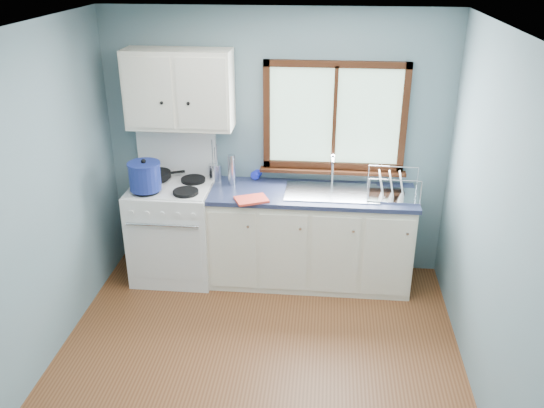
# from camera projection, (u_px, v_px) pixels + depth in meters

# --- Properties ---
(floor) EXTENTS (3.20, 3.60, 0.02)m
(floor) POSITION_uv_depth(u_px,v_px,m) (253.00, 382.00, 4.29)
(floor) COLOR brown
(floor) RESTS_ON ground
(ceiling) EXTENTS (3.20, 3.60, 0.02)m
(ceiling) POSITION_uv_depth(u_px,v_px,m) (248.00, 34.00, 3.25)
(ceiling) COLOR white
(ceiling) RESTS_ON wall_back
(wall_back) EXTENTS (3.20, 0.02, 2.50)m
(wall_back) POSITION_uv_depth(u_px,v_px,m) (276.00, 145.00, 5.41)
(wall_back) COLOR slate
(wall_back) RESTS_ON ground
(wall_left) EXTENTS (0.02, 3.60, 2.50)m
(wall_left) POSITION_uv_depth(u_px,v_px,m) (17.00, 221.00, 3.92)
(wall_left) COLOR slate
(wall_left) RESTS_ON ground
(wall_right) EXTENTS (0.02, 3.60, 2.50)m
(wall_right) POSITION_uv_depth(u_px,v_px,m) (504.00, 243.00, 3.63)
(wall_right) COLOR slate
(wall_right) RESTS_ON ground
(gas_range) EXTENTS (0.76, 0.69, 1.36)m
(gas_range) POSITION_uv_depth(u_px,v_px,m) (174.00, 228.00, 5.50)
(gas_range) COLOR white
(gas_range) RESTS_ON floor
(base_cabinets) EXTENTS (1.85, 0.60, 0.88)m
(base_cabinets) POSITION_uv_depth(u_px,v_px,m) (310.00, 241.00, 5.44)
(base_cabinets) COLOR #EEE7CF
(base_cabinets) RESTS_ON floor
(countertop) EXTENTS (1.89, 0.64, 0.04)m
(countertop) POSITION_uv_depth(u_px,v_px,m) (312.00, 194.00, 5.23)
(countertop) COLOR #1E2542
(countertop) RESTS_ON base_cabinets
(sink) EXTENTS (0.84, 0.46, 0.44)m
(sink) POSITION_uv_depth(u_px,v_px,m) (331.00, 199.00, 5.24)
(sink) COLOR silver
(sink) RESTS_ON countertop
(window) EXTENTS (1.36, 0.10, 1.03)m
(window) POSITION_uv_depth(u_px,v_px,m) (334.00, 125.00, 5.24)
(window) COLOR #9EC6A8
(window) RESTS_ON wall_back
(upper_cabinets) EXTENTS (0.95, 0.35, 0.70)m
(upper_cabinets) POSITION_uv_depth(u_px,v_px,m) (179.00, 89.00, 5.10)
(upper_cabinets) COLOR #EEE7CF
(upper_cabinets) RESTS_ON wall_back
(skillet) EXTENTS (0.43, 0.36, 0.05)m
(skillet) POSITION_uv_depth(u_px,v_px,m) (157.00, 175.00, 5.44)
(skillet) COLOR black
(skillet) RESTS_ON gas_range
(stockpot) EXTENTS (0.32, 0.32, 0.29)m
(stockpot) POSITION_uv_depth(u_px,v_px,m) (145.00, 176.00, 5.13)
(stockpot) COLOR navy
(stockpot) RESTS_ON gas_range
(utensil_crock) EXTENTS (0.15, 0.15, 0.40)m
(utensil_crock) POSITION_uv_depth(u_px,v_px,m) (215.00, 172.00, 5.47)
(utensil_crock) COLOR silver
(utensil_crock) RESTS_ON countertop
(thermos) EXTENTS (0.09, 0.09, 0.29)m
(thermos) POSITION_uv_depth(u_px,v_px,m) (232.00, 170.00, 5.33)
(thermos) COLOR silver
(thermos) RESTS_ON countertop
(soap_bottle) EXTENTS (0.11, 0.11, 0.22)m
(soap_bottle) POSITION_uv_depth(u_px,v_px,m) (254.00, 170.00, 5.43)
(soap_bottle) COLOR #1E29D5
(soap_bottle) RESTS_ON countertop
(dish_towel) EXTENTS (0.33, 0.29, 0.02)m
(dish_towel) POSITION_uv_depth(u_px,v_px,m) (251.00, 200.00, 5.04)
(dish_towel) COLOR #F04633
(dish_towel) RESTS_ON countertop
(dish_rack) EXTENTS (0.48, 0.37, 0.24)m
(dish_rack) POSITION_uv_depth(u_px,v_px,m) (392.00, 190.00, 5.11)
(dish_rack) COLOR silver
(dish_rack) RESTS_ON countertop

